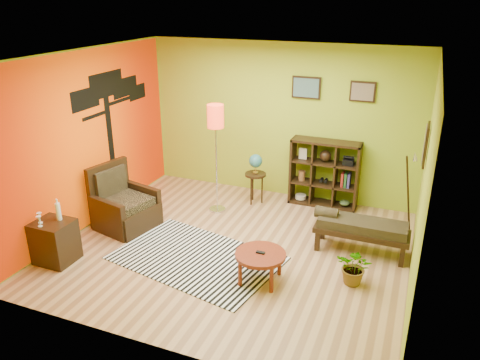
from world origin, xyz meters
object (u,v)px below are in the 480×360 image
at_px(floor_lamp, 216,126).
at_px(cube_shelf, 325,174).
at_px(potted_plant, 355,271).
at_px(armchair, 124,208).
at_px(side_cabinet, 55,241).
at_px(globe_table, 256,167).
at_px(bench, 359,227).
at_px(coffee_table, 260,257).

height_order(floor_lamp, cube_shelf, floor_lamp).
bearing_deg(potted_plant, armchair, 175.64).
height_order(side_cabinet, globe_table, side_cabinet).
bearing_deg(armchair, potted_plant, -4.36).
bearing_deg(bench, floor_lamp, 168.40).
relative_size(floor_lamp, cube_shelf, 1.57).
relative_size(coffee_table, cube_shelf, 0.56).
relative_size(coffee_table, globe_table, 0.73).
height_order(floor_lamp, globe_table, floor_lamp).
xyz_separation_m(coffee_table, bench, (1.09, 1.24, 0.05)).
bearing_deg(side_cabinet, bench, 25.18).
distance_m(coffee_table, armchair, 2.68).
distance_m(armchair, globe_table, 2.38).
bearing_deg(cube_shelf, globe_table, -162.65).
bearing_deg(side_cabinet, coffee_table, 12.06).
height_order(side_cabinet, bench, side_cabinet).
distance_m(floor_lamp, bench, 2.79).
relative_size(armchair, floor_lamp, 0.54).
bearing_deg(bench, cube_shelf, 119.98).
height_order(armchair, globe_table, armchair).
relative_size(cube_shelf, potted_plant, 2.37).
bearing_deg(floor_lamp, cube_shelf, 28.63).
distance_m(globe_table, cube_shelf, 1.23).
xyz_separation_m(globe_table, potted_plant, (2.08, -1.92, -0.50)).
bearing_deg(coffee_table, side_cabinet, -167.94).
relative_size(coffee_table, bench, 0.49).
xyz_separation_m(armchair, potted_plant, (3.77, -0.29, -0.11)).
xyz_separation_m(armchair, bench, (3.68, 0.57, 0.09)).
bearing_deg(bench, armchair, -171.17).
height_order(coffee_table, side_cabinet, side_cabinet).
relative_size(bench, potted_plant, 2.71).
bearing_deg(armchair, bench, 8.83).
bearing_deg(cube_shelf, potted_plant, -68.27).
bearing_deg(cube_shelf, coffee_table, -95.57).
xyz_separation_m(globe_table, cube_shelf, (1.17, 0.37, -0.10)).
height_order(armchair, floor_lamp, floor_lamp).
xyz_separation_m(coffee_table, armchair, (-2.60, 0.67, -0.04)).
relative_size(cube_shelf, bench, 0.87).
bearing_deg(side_cabinet, armchair, 78.61).
distance_m(globe_table, bench, 2.28).
xyz_separation_m(globe_table, bench, (2.00, -1.07, -0.30)).
bearing_deg(bench, coffee_table, -131.16).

